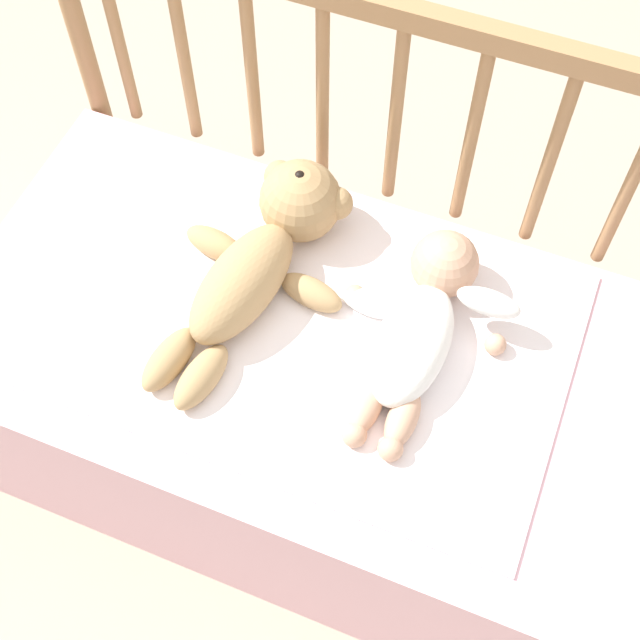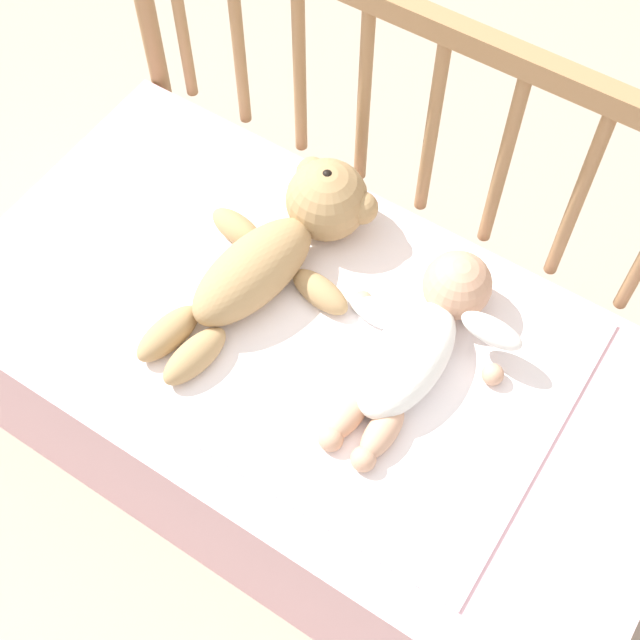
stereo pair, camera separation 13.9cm
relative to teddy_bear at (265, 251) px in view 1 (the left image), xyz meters
The scene contains 6 objects.
ground_plane 0.54m from the teddy_bear, 36.75° to the right, with size 12.00×12.00×0.00m, color tan.
crib_mattress 0.33m from the teddy_bear, 36.75° to the right, with size 1.21×0.63×0.46m.
crib_rail 0.29m from the teddy_bear, 60.81° to the left, with size 1.21×0.04×0.87m.
blanket 0.15m from the teddy_bear, 33.47° to the right, with size 0.82×0.54×0.01m.
teddy_bear is the anchor object (origin of this frame).
baby 0.28m from the teddy_bear, ahead, with size 0.28×0.40×0.11m.
Camera 1 is at (0.27, -0.65, 1.71)m, focal length 50.00 mm.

